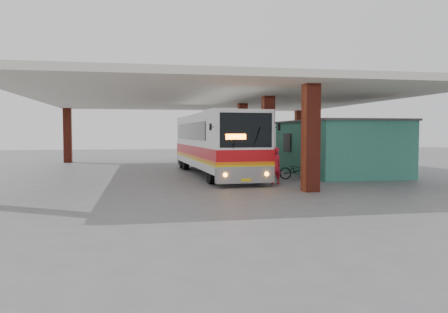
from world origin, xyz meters
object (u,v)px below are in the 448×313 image
motorcycle (297,170)px  red_chair (268,164)px  coach_bus (215,143)px  pedestrian (275,166)px

motorcycle → red_chair: (0.16, 5.69, -0.12)m
coach_bus → red_chair: (3.90, 2.53, -1.44)m
pedestrian → red_chair: size_ratio=2.15×
coach_bus → motorcycle: size_ratio=6.83×
coach_bus → pedestrian: coach_bus is taller
motorcycle → red_chair: motorcycle is taller
motorcycle → coach_bus: bearing=53.8°
coach_bus → red_chair: 4.86m
red_chair → pedestrian: bearing=-101.2°
motorcycle → pedestrian: pedestrian is taller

